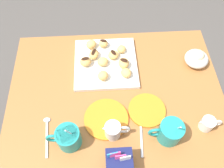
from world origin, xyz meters
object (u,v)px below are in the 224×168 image
object	(u,v)px
beignet_3	(91,44)
beignet_6	(103,76)
coffee_mug_teal_left	(170,132)
beignet_0	(121,49)
saucer_orange_right	(106,119)
ice_cream_bowl	(197,58)
beignet_2	(103,62)
cream_pitcher_white	(113,130)
beignet_9	(124,63)
saucer_orange_left	(147,110)
beignet_1	(94,54)
chocolate_sauce_pitcher	(208,123)
sugar_caddy	(119,161)
beignet_7	(103,43)
beignet_5	(86,62)
dining_table	(116,112)
beignet_4	(114,55)
beignet_8	(126,73)
pastry_plate_square	(106,63)
coffee_mug_teal_right	(68,137)

from	to	relation	value
beignet_3	beignet_6	distance (m)	0.19
coffee_mug_teal_left	beignet_0	world-z (taller)	coffee_mug_teal_left
saucer_orange_right	ice_cream_bowl	bearing A→B (deg)	-148.40
saucer_orange_right	beignet_2	bearing A→B (deg)	-89.33
cream_pitcher_white	beignet_9	bearing A→B (deg)	-101.88
saucer_orange_left	beignet_1	bearing A→B (deg)	-53.23
beignet_2	chocolate_sauce_pitcher	bearing A→B (deg)	140.92
beignet_1	sugar_caddy	bearing A→B (deg)	99.35
saucer_orange_right	beignet_2	distance (m)	0.26
cream_pitcher_white	sugar_caddy	world-z (taller)	sugar_caddy
beignet_7	beignet_9	bearing A→B (deg)	125.19
saucer_orange_left	beignet_9	xyz separation A→B (m)	(0.08, -0.22, 0.03)
beignet_3	beignet_9	size ratio (longest dim) A/B	0.89
beignet_0	beignet_5	bearing A→B (deg)	21.73
dining_table	beignet_4	world-z (taller)	beignet_4
coffee_mug_teal_left	ice_cream_bowl	size ratio (longest dim) A/B	1.31
beignet_1	beignet_8	distance (m)	0.18
pastry_plate_square	beignet_9	distance (m)	0.09
cream_pitcher_white	coffee_mug_teal_right	bearing A→B (deg)	7.12
chocolate_sauce_pitcher	beignet_1	bearing A→B (deg)	-40.10
beignet_1	beignet_5	xyz separation A→B (m)	(0.04, 0.04, 0.00)
dining_table	saucer_orange_left	bearing A→B (deg)	149.27
saucer_orange_left	beignet_8	distance (m)	0.18
beignet_5	beignet_4	bearing A→B (deg)	-165.13
beignet_2	beignet_8	size ratio (longest dim) A/B	1.00
beignet_7	beignet_0	bearing A→B (deg)	155.38
saucer_orange_left	beignet_0	bearing A→B (deg)	-75.17
dining_table	beignet_8	world-z (taller)	beignet_8
pastry_plate_square	beignet_4	xyz separation A→B (m)	(-0.04, -0.03, 0.02)
dining_table	beignet_5	world-z (taller)	beignet_5
beignet_1	beignet_0	bearing A→B (deg)	-169.40
beignet_5	beignet_7	xyz separation A→B (m)	(-0.08, -0.10, -0.00)
saucer_orange_left	saucer_orange_right	distance (m)	0.17
chocolate_sauce_pitcher	saucer_orange_left	bearing A→B (deg)	-20.25
saucer_orange_left	beignet_7	bearing A→B (deg)	-64.51
beignet_6	beignet_7	size ratio (longest dim) A/B	1.07
beignet_7	beignet_9	xyz separation A→B (m)	(-0.09, 0.12, 0.00)
pastry_plate_square	beignet_9	size ratio (longest dim) A/B	5.07
dining_table	beignet_1	xyz separation A→B (m)	(0.09, -0.21, 0.18)
beignet_0	beignet_2	bearing A→B (deg)	37.68
cream_pitcher_white	beignet_9	distance (m)	0.32
coffee_mug_teal_right	beignet_9	xyz separation A→B (m)	(-0.23, -0.33, -0.01)
beignet_3	beignet_8	size ratio (longest dim) A/B	1.02
beignet_0	beignet_3	world-z (taller)	beignet_3
saucer_orange_left	beignet_4	bearing A→B (deg)	-66.40
ice_cream_bowl	beignet_0	distance (m)	0.34
chocolate_sauce_pitcher	beignet_4	world-z (taller)	chocolate_sauce_pitcher
beignet_1	beignet_5	bearing A→B (deg)	48.45
dining_table	beignet_5	distance (m)	0.28
chocolate_sauce_pitcher	beignet_3	size ratio (longest dim) A/B	1.87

